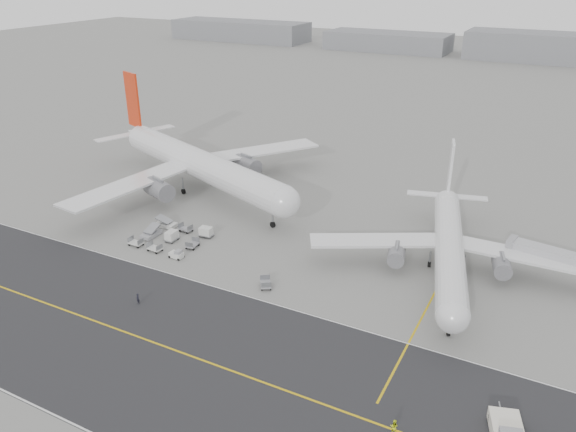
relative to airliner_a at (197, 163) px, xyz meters
The scene contains 10 objects.
ground 42.18m from the airliner_a, 47.29° to the right, with size 700.00×700.00×0.00m, color gray.
taxiway 59.27m from the airliner_a, 55.59° to the right, with size 220.00×59.00×0.03m.
horizon_buildings 236.75m from the airliner_a, 75.75° to the left, with size 520.00×28.00×28.00m, color gray, non-canonical shape.
airliner_a is the anchor object (origin of this frame).
airliner_b 58.94m from the airliner_a, ahead, with size 45.35×46.40×16.30m.
jet_bridge 74.27m from the airliner_a, ahead, with size 15.36×5.12×5.73m.
gse_cluster 26.20m from the airliner_a, 65.84° to the right, with size 17.50×16.89×2.01m, color #98999E, non-canonical shape.
stray_dolly 45.14m from the airliner_a, 40.69° to the right, with size 1.61×2.62×1.61m, color silver, non-canonical shape.
ground_crew_a 46.65m from the airliner_a, 65.68° to the right, with size 0.64×0.42×1.75m, color black.
ground_crew_b 78.75m from the airliner_a, 38.63° to the right, with size 0.89×0.69×1.83m, color #DBED1B.
Camera 1 is at (44.16, -64.89, 47.45)m, focal length 35.00 mm.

